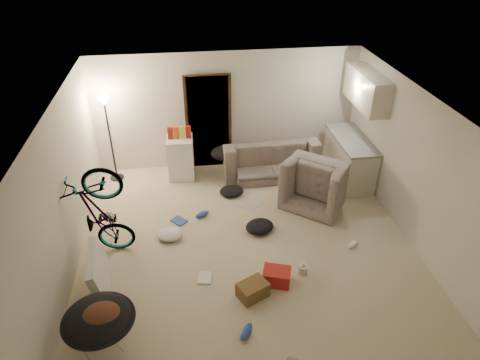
{
  "coord_description": "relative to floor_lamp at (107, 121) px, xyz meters",
  "views": [
    {
      "loc": [
        -0.89,
        -5.35,
        4.77
      ],
      "look_at": [
        -0.06,
        0.6,
        1.02
      ],
      "focal_mm": 32.0,
      "sensor_mm": 36.0,
      "label": 1
    }
  ],
  "objects": [
    {
      "name": "floor",
      "position": [
        2.4,
        -2.65,
        -1.32
      ],
      "size": [
        5.5,
        6.0,
        0.02
      ],
      "primitive_type": "cube",
      "color": "beige",
      "rests_on": "ground"
    },
    {
      "name": "ceiling",
      "position": [
        2.4,
        -2.65,
        1.2
      ],
      "size": [
        5.5,
        6.0,
        0.02
      ],
      "primitive_type": "cube",
      "color": "white",
      "rests_on": "wall_back"
    },
    {
      "name": "wall_back",
      "position": [
        2.4,
        0.36,
        -0.06
      ],
      "size": [
        5.5,
        0.02,
        2.5
      ],
      "primitive_type": "cube",
      "color": "silver",
      "rests_on": "floor"
    },
    {
      "name": "wall_left",
      "position": [
        -0.36,
        -2.65,
        -0.06
      ],
      "size": [
        0.02,
        6.0,
        2.5
      ],
      "primitive_type": "cube",
      "color": "silver",
      "rests_on": "floor"
    },
    {
      "name": "wall_right",
      "position": [
        5.16,
        -2.65,
        -0.06
      ],
      "size": [
        0.02,
        6.0,
        2.5
      ],
      "primitive_type": "cube",
      "color": "silver",
      "rests_on": "floor"
    },
    {
      "name": "doorway",
      "position": [
        2.0,
        0.32,
        -0.29
      ],
      "size": [
        0.85,
        0.1,
        2.04
      ],
      "primitive_type": "cube",
      "color": "black",
      "rests_on": "floor"
    },
    {
      "name": "door_trim",
      "position": [
        2.0,
        0.29,
        -0.29
      ],
      "size": [
        0.97,
        0.04,
        2.1
      ],
      "primitive_type": "cube",
      "color": "#372213",
      "rests_on": "floor"
    },
    {
      "name": "floor_lamp",
      "position": [
        0.0,
        0.0,
        0.0
      ],
      "size": [
        0.28,
        0.28,
        1.81
      ],
      "color": "black",
      "rests_on": "floor"
    },
    {
      "name": "kitchen_counter",
      "position": [
        4.83,
        -0.65,
        -0.87
      ],
      "size": [
        0.6,
        1.5,
        0.88
      ],
      "primitive_type": "cube",
      "color": "beige",
      "rests_on": "floor"
    },
    {
      "name": "counter_top",
      "position": [
        4.83,
        -0.65,
        -0.41
      ],
      "size": [
        0.64,
        1.54,
        0.04
      ],
      "primitive_type": "cube",
      "color": "gray",
      "rests_on": "kitchen_counter"
    },
    {
      "name": "kitchen_uppers",
      "position": [
        4.96,
        -0.65,
        0.64
      ],
      "size": [
        0.38,
        1.4,
        0.65
      ],
      "primitive_type": "cube",
      "color": "beige",
      "rests_on": "wall_right"
    },
    {
      "name": "sofa",
      "position": [
        3.23,
        -0.2,
        -1.02
      ],
      "size": [
        2.01,
        0.84,
        0.58
      ],
      "primitive_type": "imported",
      "rotation": [
        0.0,
        0.0,
        3.17
      ],
      "color": "#333A33",
      "rests_on": "floor"
    },
    {
      "name": "armchair",
      "position": [
        4.0,
        -1.35,
        -0.95
      ],
      "size": [
        1.48,
        1.46,
        0.72
      ],
      "primitive_type": "imported",
      "rotation": [
        0.0,
        0.0,
        2.46
      ],
      "color": "#333A33",
      "rests_on": "floor"
    },
    {
      "name": "bicycle",
      "position": [
        0.1,
        -2.42,
        -0.84
      ],
      "size": [
        1.81,
        0.88,
        1.02
      ],
      "primitive_type": "imported",
      "rotation": [
        0.0,
        -0.17,
        1.51
      ],
      "color": "black",
      "rests_on": "floor"
    },
    {
      "name": "mini_fridge",
      "position": [
        1.37,
        -0.1,
        -0.86
      ],
      "size": [
        0.55,
        0.55,
        0.89
      ],
      "primitive_type": "cube",
      "rotation": [
        0.0,
        0.0,
        -0.05
      ],
      "color": "white",
      "rests_on": "floor"
    },
    {
      "name": "snack_box_0",
      "position": [
        1.2,
        -0.1,
        -0.31
      ],
      "size": [
        0.11,
        0.09,
        0.3
      ],
      "primitive_type": "cube",
      "rotation": [
        0.0,
        0.0,
        -0.16
      ],
      "color": "#A21E18",
      "rests_on": "mini_fridge"
    },
    {
      "name": "snack_box_1",
      "position": [
        1.32,
        -0.1,
        -0.31
      ],
      "size": [
        0.12,
        0.09,
        0.3
      ],
      "primitive_type": "cube",
      "rotation": [
        0.0,
        0.0,
        -0.27
      ],
      "color": "#C25E18",
      "rests_on": "mini_fridge"
    },
    {
      "name": "snack_box_2",
      "position": [
        1.44,
        -0.1,
        -0.31
      ],
      "size": [
        0.11,
        0.08,
        0.3
      ],
      "primitive_type": "cube",
      "rotation": [
        0.0,
        0.0,
        0.12
      ],
      "color": "yellow",
      "rests_on": "mini_fridge"
    },
    {
      "name": "snack_box_3",
      "position": [
        1.56,
        -0.1,
        -0.31
      ],
      "size": [
        0.11,
        0.08,
        0.3
      ],
      "primitive_type": "cube",
      "rotation": [
        0.0,
        0.0,
        -0.14
      ],
      "color": "#A21E18",
      "rests_on": "mini_fridge"
    },
    {
      "name": "saucer_chair",
      "position": [
        0.26,
        -4.19,
        -0.92
      ],
      "size": [
        0.91,
        0.91,
        0.65
      ],
      "color": "silver",
      "rests_on": "floor"
    },
    {
      "name": "hoodie",
      "position": [
        0.31,
        -4.22,
        -0.73
      ],
      "size": [
        0.53,
        0.46,
        0.22
      ],
      "primitive_type": "ellipsoid",
      "rotation": [
        0.0,
        0.0,
        0.13
      ],
      "color": "#512E1C",
      "rests_on": "saucer_chair"
    },
    {
      "name": "sofa_drape",
      "position": [
        2.28,
        -0.2,
        -0.77
      ],
      "size": [
        0.58,
        0.49,
        0.28
      ],
      "primitive_type": "ellipsoid",
      "rotation": [
        0.0,
        0.0,
        0.05
      ],
      "color": "black",
      "rests_on": "sofa"
    },
    {
      "name": "tv_box",
      "position": [
        0.1,
        -3.16,
        -0.99
      ],
      "size": [
        0.33,
        0.97,
        0.64
      ],
      "primitive_type": "cube",
      "rotation": [
        0.0,
        -0.21,
        0.1
      ],
      "color": "silver",
      "rests_on": "floor"
    },
    {
      "name": "drink_case_a",
      "position": [
        2.31,
        -3.64,
        -1.19
      ],
      "size": [
        0.51,
        0.46,
        0.24
      ],
      "primitive_type": "cube",
      "rotation": [
        0.0,
        0.0,
        0.46
      ],
      "color": "brown",
      "rests_on": "floor"
    },
    {
      "name": "drink_case_b",
      "position": [
        2.71,
        -3.42,
        -1.19
      ],
      "size": [
        0.48,
        0.42,
        0.24
      ],
      "primitive_type": "cube",
      "rotation": [
        0.0,
        0.0,
        -0.33
      ],
      "color": "#A21E18",
      "rests_on": "floor"
    },
    {
      "name": "juicer",
      "position": [
        3.15,
        -3.29,
        -1.22
      ],
      "size": [
        0.15,
        0.15,
        0.21
      ],
      "color": "beige",
      "rests_on": "floor"
    },
    {
      "name": "newspaper",
      "position": [
        2.57,
        -1.26,
        -1.3
      ],
      "size": [
        0.68,
        0.67,
        0.01
      ],
      "primitive_type": "cube",
      "rotation": [
        0.0,
        0.0,
        0.82
      ],
      "color": "#AFADA2",
      "rests_on": "floor"
    },
    {
      "name": "book_blue",
      "position": [
        1.27,
        -1.7,
        -1.29
      ],
      "size": [
        0.33,
        0.33,
        0.03
      ],
      "primitive_type": "cube",
      "rotation": [
        0.0,
        0.0,
        0.75
      ],
      "color": "#2C49A2",
      "rests_on": "floor"
    },
    {
      "name": "book_white",
      "position": [
        1.64,
        -3.19,
        -1.29
      ],
      "size": [
        0.25,
        0.3,
        0.02
      ],
      "primitive_type": "cube",
      "rotation": [
        0.0,
        0.0,
        -0.2
      ],
      "color": "silver",
      "rests_on": "floor"
    },
    {
      "name": "shoe_0",
      "position": [
        1.7,
        -1.61,
        -1.25
      ],
      "size": [
        0.3,
        0.25,
        0.11
      ],
      "primitive_type": "ellipsoid",
      "rotation": [
        0.0,
        0.0,
        0.55
      ],
      "color": "#2C49A2",
      "rests_on": "floor"
    },
    {
      "name": "shoe_1",
      "position": [
        2.44,
        -0.52,
        -1.26
      ],
      "size": [
        0.22,
        0.28,
        0.1
      ],
      "primitive_type": "ellipsoid",
      "rotation": [
        0.0,
        0.0,
        -1.08
      ],
      "color": "slate",
      "rests_on": "floor"
    },
    {
      "name": "shoe_2",
      "position": [
        2.11,
        -4.3,
        -1.25
      ],
      "size": [
        0.26,
        0.32,
        0.11
      ],
      "primitive_type": "ellipsoid",
      "rotation": [
        0.0,
        0.0,
        1.04
      ],
      "color": "#2C49A2",
      "rests_on": "floor"
    },
    {
      "name": "shoe_4",
      "position": [
        4.15,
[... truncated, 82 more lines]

